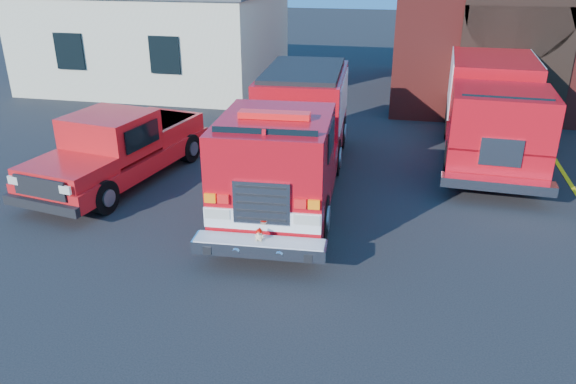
% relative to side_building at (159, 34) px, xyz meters
% --- Properties ---
extents(ground, '(100.00, 100.00, 0.00)m').
position_rel_side_building_xyz_m(ground, '(9.00, -13.00, -2.20)').
color(ground, black).
rests_on(ground, ground).
extents(parking_stripe_mid, '(0.12, 3.00, 0.01)m').
position_rel_side_building_xyz_m(parking_stripe_mid, '(15.50, -9.00, -2.20)').
color(parking_stripe_mid, yellow).
rests_on(parking_stripe_mid, ground).
extents(parking_stripe_far, '(0.12, 3.00, 0.01)m').
position_rel_side_building_xyz_m(parking_stripe_far, '(15.50, -6.00, -2.20)').
color(parking_stripe_far, yellow).
rests_on(parking_stripe_far, ground).
extents(side_building, '(10.20, 8.20, 4.35)m').
position_rel_side_building_xyz_m(side_building, '(0.00, 0.00, 0.00)').
color(side_building, beige).
rests_on(side_building, ground).
extents(fire_engine, '(2.94, 8.79, 2.67)m').
position_rel_side_building_xyz_m(fire_engine, '(8.37, -10.76, -0.82)').
color(fire_engine, black).
rests_on(fire_engine, ground).
extents(pickup_truck, '(2.99, 6.00, 1.88)m').
position_rel_side_building_xyz_m(pickup_truck, '(3.89, -11.40, -1.31)').
color(pickup_truck, black).
rests_on(pickup_truck, ground).
extents(secondary_truck, '(2.90, 8.32, 2.66)m').
position_rel_side_building_xyz_m(secondary_truck, '(13.58, -6.76, -0.75)').
color(secondary_truck, black).
rests_on(secondary_truck, ground).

